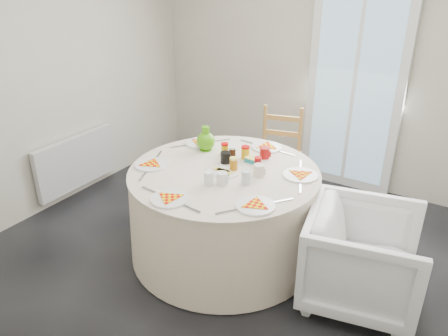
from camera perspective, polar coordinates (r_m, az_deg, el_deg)
The scene contains 14 objects.
floor at distance 3.77m, azimuth -0.27°, elevation -12.13°, with size 4.00×4.00×0.00m, color black.
wall_back at distance 4.90m, azimuth 12.62°, elevation 13.10°, with size 4.00×0.02×2.60m, color #BCB5A3.
wall_left at distance 4.51m, azimuth -22.76°, elevation 10.70°, with size 0.02×4.00×2.60m, color #BCB5A3.
glass_door at distance 4.80m, azimuth 16.63°, elevation 9.30°, with size 1.00×0.08×2.10m, color silver.
radiator at distance 4.86m, azimuth -18.67°, elevation 0.78°, with size 0.07×1.00×0.55m, color silver.
table at distance 3.69m, azimuth 0.00°, elevation -5.96°, with size 1.59×1.59×0.80m, color silver.
wooden_chair at distance 4.52m, azimuth 7.07°, elevation 1.35°, with size 0.43×0.41×0.97m, color #AE7838, non-canonical shape.
armchair at distance 3.34m, azimuth 17.70°, elevation -10.80°, with size 0.79×0.74×0.81m, color white.
place_settings at distance 3.50m, azimuth 0.00°, elevation -0.44°, with size 1.49×1.49×0.03m, color silver, non-canonical shape.
jar_cluster at distance 3.66m, azimuth 2.08°, elevation 1.59°, with size 0.42×0.21×0.12m, color #A36B22, non-canonical shape.
butter_tub at distance 3.65m, azimuth 3.67°, elevation 0.89°, with size 0.11×0.08×0.04m, color teal.
green_pitcher at distance 3.86m, azimuth -2.40°, elevation 3.66°, with size 0.17×0.17×0.21m, color #449C0C, non-canonical shape.
cheese_platter at distance 3.46m, azimuth -0.29°, elevation -0.75°, with size 0.24×0.15×0.03m, color white, non-canonical shape.
mugs_glasses at distance 3.45m, azimuth 1.68°, elevation -0.17°, with size 0.63×0.63×0.12m, color #B1B1B1, non-canonical shape.
Camera 1 is at (1.60, -2.52, 2.30)m, focal length 35.00 mm.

